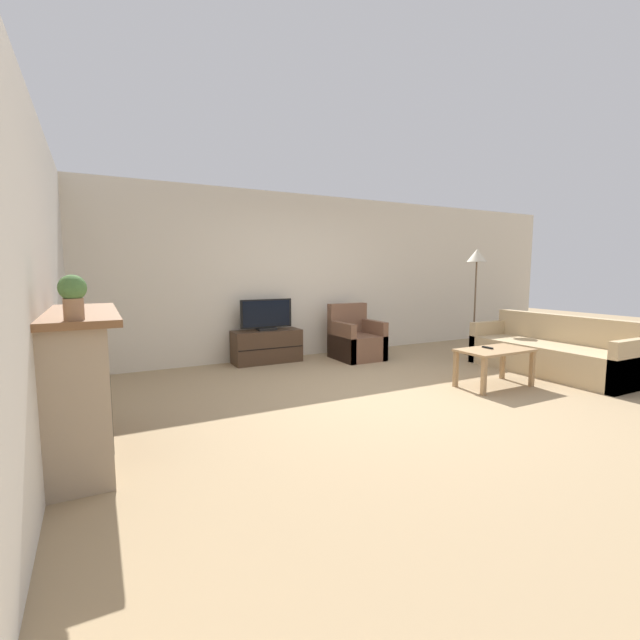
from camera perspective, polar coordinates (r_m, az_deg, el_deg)
ground_plane at (r=5.18m, az=8.12°, el=-9.64°), size 24.00×24.00×0.00m
wall_back at (r=7.17m, az=-3.66°, el=5.84°), size 12.00×0.06×2.70m
wall_left at (r=4.04m, az=-33.13°, el=4.21°), size 0.06×12.00×2.70m
fireplace at (r=3.83m, az=-29.33°, el=-7.33°), size 0.52×1.60×1.14m
mantel_vase_left at (r=3.26m, az=-29.88°, el=1.77°), size 0.10×0.10×0.18m
mantel_clock at (r=3.90m, az=-29.54°, el=2.35°), size 0.08×0.11×0.15m
potted_plant at (r=3.05m, az=-30.09°, el=2.99°), size 0.16×0.16×0.28m
tv_stand at (r=6.80m, az=-7.11°, el=-3.50°), size 1.07×0.42×0.51m
tv at (r=6.73m, az=-7.16°, el=0.54°), size 0.84×0.18×0.49m
armchair at (r=7.06m, az=4.77°, el=-2.81°), size 0.70×0.76×0.89m
coffee_table at (r=5.75m, az=22.26°, el=-4.30°), size 0.93×0.52×0.48m
remote at (r=5.75m, az=21.44°, el=-3.45°), size 0.04×0.15×0.02m
couch at (r=6.88m, az=28.50°, el=-3.97°), size 0.82×2.17×0.81m
floor_lamp at (r=7.78m, az=20.16°, el=7.16°), size 0.33×0.33×1.81m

